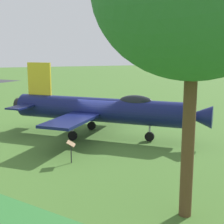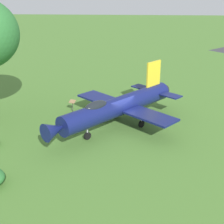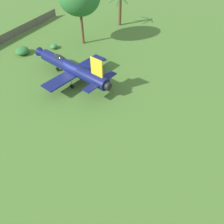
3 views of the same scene
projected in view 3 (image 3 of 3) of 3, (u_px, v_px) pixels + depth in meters
ground_plane at (74, 80)px, 29.26m from camera, size 200.00×200.00×0.00m
display_jet at (71, 67)px, 28.15m from camera, size 11.63×10.86×4.84m
palm_tree at (120, 11)px, 41.21m from camera, size 3.76×4.09×5.48m
shrub_near_fence at (22, 51)px, 34.13m from camera, size 2.06×2.42×1.08m
shrub_by_tree at (54, 46)px, 35.59m from camera, size 1.14×1.31×0.73m
info_plaque at (96, 57)px, 31.97m from camera, size 0.60×0.71×1.14m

